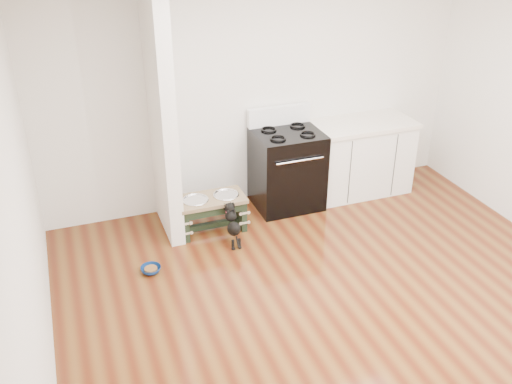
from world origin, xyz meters
name	(u,v)px	position (x,y,z in m)	size (l,w,h in m)	color
ground	(355,320)	(0.00, 0.00, 0.00)	(5.00, 5.00, 0.00)	#4C1E0D
room_shell	(372,151)	(0.00, 0.00, 1.62)	(5.00, 5.00, 5.00)	silver
partition_wall	(161,113)	(-1.18, 2.10, 1.35)	(0.15, 0.80, 2.70)	silver
oven_range	(287,168)	(0.25, 2.16, 0.48)	(0.76, 0.69, 1.14)	black
cabinet_run	(360,157)	(1.23, 2.18, 0.45)	(1.24, 0.64, 0.91)	white
dog_feeder	(211,207)	(-0.75, 1.89, 0.29)	(0.74, 0.39, 0.42)	black
puppy	(233,223)	(-0.62, 1.55, 0.25)	(0.13, 0.38, 0.45)	black
floor_bowl	(151,270)	(-1.54, 1.33, 0.03)	(0.23, 0.23, 0.06)	navy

